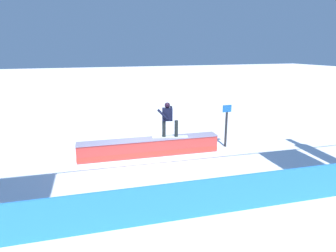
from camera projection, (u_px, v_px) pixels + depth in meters
name	position (u px, v px, depth m)	size (l,w,h in m)	color
ground_plane	(150.00, 155.00, 11.72)	(120.00, 120.00, 0.00)	white
grind_box	(150.00, 148.00, 11.64)	(5.63, 0.98, 0.71)	#D93C36
snowboarder	(168.00, 118.00, 11.55)	(1.46, 0.70, 1.40)	silver
safety_fence	(199.00, 199.00, 7.31)	(12.75, 0.06, 1.01)	#297FE7
trail_marker	(226.00, 125.00, 12.54)	(0.40, 0.10, 1.84)	#262628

